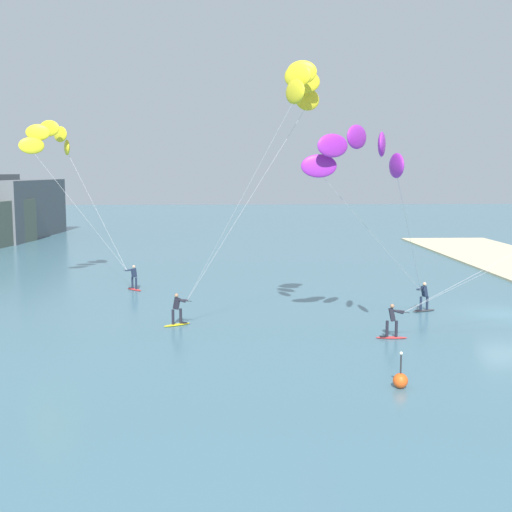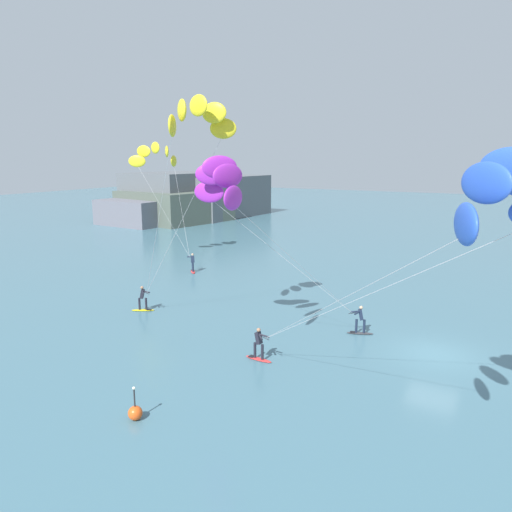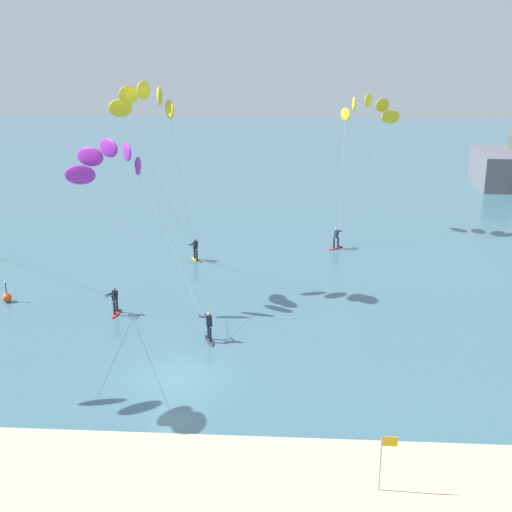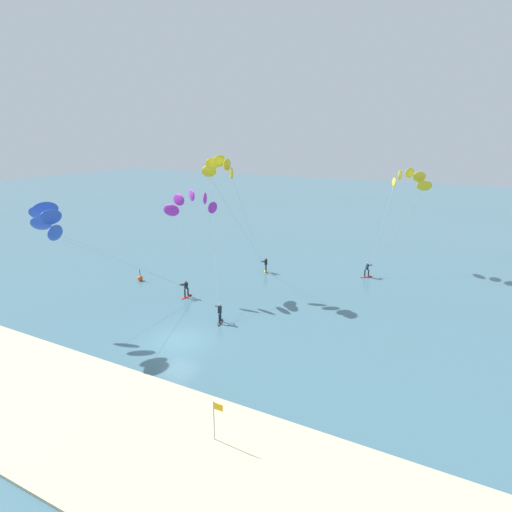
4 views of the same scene
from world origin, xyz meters
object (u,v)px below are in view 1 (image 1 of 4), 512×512
at_px(kitesurfer_downwind, 53,144).
at_px(marker_buoy, 400,380).
at_px(kitesurfer_nearshore, 295,97).
at_px(kitesurfer_mid_water, 360,159).

distance_m(kitesurfer_downwind, marker_buoy, 30.98).
bearing_deg(kitesurfer_downwind, kitesurfer_nearshore, -134.07).
distance_m(kitesurfer_nearshore, kitesurfer_mid_water, 4.39).
xyz_separation_m(kitesurfer_mid_water, kitesurfer_downwind, (16.11, 17.96, 1.31)).
height_order(kitesurfer_mid_water, kitesurfer_downwind, kitesurfer_downwind).
bearing_deg(marker_buoy, kitesurfer_mid_water, 1.70).
bearing_deg(kitesurfer_nearshore, kitesurfer_mid_water, -117.65).
xyz_separation_m(kitesurfer_nearshore, marker_buoy, (-8.62, -3.08, -11.15)).
height_order(kitesurfer_downwind, marker_buoy, kitesurfer_downwind).
bearing_deg(kitesurfer_downwind, marker_buoy, -141.97).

